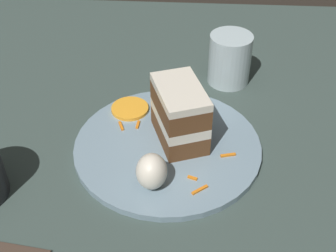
# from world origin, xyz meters

# --- Properties ---
(ground_plane) EXTENTS (6.00, 6.00, 0.00)m
(ground_plane) POSITION_xyz_m (0.00, 0.00, 0.00)
(ground_plane) COLOR black
(ground_plane) RESTS_ON ground
(dining_table) EXTENTS (1.04, 0.94, 0.02)m
(dining_table) POSITION_xyz_m (0.00, 0.00, 0.01)
(dining_table) COLOR #384742
(dining_table) RESTS_ON ground
(plate) EXTENTS (0.28, 0.28, 0.01)m
(plate) POSITION_xyz_m (0.00, -0.00, 0.03)
(plate) COLOR gray
(plate) RESTS_ON dining_table
(cake_slice) EXTENTS (0.12, 0.09, 0.09)m
(cake_slice) POSITION_xyz_m (0.02, -0.02, 0.08)
(cake_slice) COLOR brown
(cake_slice) RESTS_ON plate
(cream_dollop) EXTENTS (0.05, 0.04, 0.05)m
(cream_dollop) POSITION_xyz_m (-0.08, 0.02, 0.06)
(cream_dollop) COLOR silver
(cream_dollop) RESTS_ON plate
(orange_garnish) EXTENTS (0.06, 0.06, 0.01)m
(orange_garnish) POSITION_xyz_m (0.08, 0.07, 0.04)
(orange_garnish) COLOR orange
(orange_garnish) RESTS_ON plate
(carrot_shreds_scatter) EXTENTS (0.15, 0.18, 0.00)m
(carrot_shreds_scatter) POSITION_xyz_m (-0.02, -0.01, 0.03)
(carrot_shreds_scatter) COLOR orange
(carrot_shreds_scatter) RESTS_ON plate
(drinking_glass) EXTENTS (0.07, 0.07, 0.09)m
(drinking_glass) POSITION_xyz_m (0.19, -0.10, 0.06)
(drinking_glass) COLOR silver
(drinking_glass) RESTS_ON dining_table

